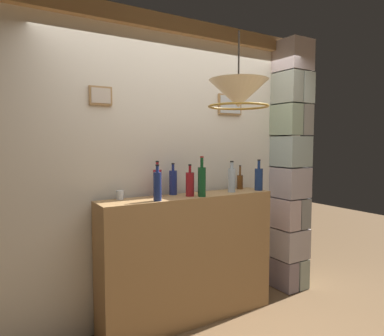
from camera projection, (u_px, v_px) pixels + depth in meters
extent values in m
cube|color=beige|center=(176.00, 168.00, 3.29)|extent=(3.29, 0.08, 2.76)
cube|color=#9E7547|center=(179.00, 26.00, 3.14)|extent=(3.29, 0.10, 0.14)
cube|color=#9E7547|center=(100.00, 96.00, 2.82)|extent=(0.19, 0.03, 0.15)
cube|color=#C1B19E|center=(101.00, 95.00, 2.81)|extent=(0.16, 0.01, 0.12)
cube|color=#9E7547|center=(230.00, 105.00, 3.50)|extent=(0.28, 0.03, 0.20)
cube|color=#B4B7B3|center=(231.00, 105.00, 3.49)|extent=(0.25, 0.01, 0.17)
cube|color=gray|center=(281.00, 273.00, 3.86)|extent=(0.15, 0.39, 0.33)
cube|color=#A2B2A7|center=(292.00, 270.00, 3.95)|extent=(0.15, 0.39, 0.33)
cube|color=#BBB1B5|center=(287.00, 242.00, 3.88)|extent=(0.33, 0.39, 0.33)
cube|color=#C4AEAE|center=(282.00, 213.00, 3.81)|extent=(0.17, 0.39, 0.33)
cube|color=gray|center=(293.00, 211.00, 3.90)|extent=(0.15, 0.39, 0.33)
cube|color=#ABA0A5|center=(288.00, 182.00, 3.83)|extent=(0.32, 0.39, 0.33)
cube|color=#94A49B|center=(289.00, 151.00, 3.81)|extent=(0.32, 0.39, 0.33)
cube|color=gray|center=(284.00, 120.00, 3.74)|extent=(0.16, 0.39, 0.33)
cube|color=gray|center=(295.00, 121.00, 3.83)|extent=(0.15, 0.39, 0.33)
cube|color=gray|center=(285.00, 88.00, 3.71)|extent=(0.15, 0.39, 0.33)
cube|color=#B1BEB1|center=(296.00, 89.00, 3.80)|extent=(0.17, 0.39, 0.33)
cube|color=#BCAAA8|center=(291.00, 57.00, 3.73)|extent=(0.31, 0.39, 0.33)
cube|color=#9E7547|center=(189.00, 258.00, 3.14)|extent=(1.65, 0.33, 1.15)
cylinder|color=#A9B9C5|center=(232.00, 180.00, 3.31)|extent=(0.07, 0.07, 0.22)
cylinder|color=#A9B9C5|center=(232.00, 165.00, 3.29)|extent=(0.03, 0.03, 0.06)
cylinder|color=black|center=(232.00, 162.00, 3.29)|extent=(0.04, 0.04, 0.01)
cylinder|color=brown|center=(240.00, 182.00, 3.51)|extent=(0.06, 0.06, 0.14)
cylinder|color=brown|center=(240.00, 171.00, 3.50)|extent=(0.02, 0.02, 0.09)
cylinder|color=black|center=(240.00, 166.00, 3.50)|extent=(0.02, 0.02, 0.01)
cylinder|color=maroon|center=(190.00, 184.00, 3.05)|extent=(0.07, 0.07, 0.21)
cylinder|color=maroon|center=(190.00, 169.00, 3.04)|extent=(0.02, 0.02, 0.06)
cylinder|color=black|center=(190.00, 165.00, 3.04)|extent=(0.03, 0.03, 0.01)
cylinder|color=navy|center=(157.00, 187.00, 2.81)|extent=(0.07, 0.07, 0.23)
cylinder|color=navy|center=(157.00, 169.00, 2.80)|extent=(0.03, 0.03, 0.05)
cylinder|color=black|center=(157.00, 165.00, 2.79)|extent=(0.03, 0.03, 0.01)
cylinder|color=navy|center=(259.00, 179.00, 3.42)|extent=(0.08, 0.08, 0.22)
cylinder|color=navy|center=(259.00, 165.00, 3.41)|extent=(0.03, 0.03, 0.08)
cylinder|color=black|center=(259.00, 160.00, 3.41)|extent=(0.03, 0.03, 0.01)
cylinder|color=#174A24|center=(202.00, 182.00, 3.03)|extent=(0.07, 0.07, 0.26)
cylinder|color=#174A24|center=(202.00, 162.00, 3.02)|extent=(0.03, 0.03, 0.08)
cylinder|color=maroon|center=(202.00, 157.00, 3.01)|extent=(0.03, 0.03, 0.01)
cylinder|color=maroon|center=(157.00, 183.00, 3.02)|extent=(0.07, 0.07, 0.24)
cylinder|color=maroon|center=(157.00, 166.00, 3.01)|extent=(0.03, 0.03, 0.07)
cylinder|color=black|center=(157.00, 161.00, 3.00)|extent=(0.03, 0.03, 0.01)
cylinder|color=navy|center=(173.00, 183.00, 3.14)|extent=(0.07, 0.07, 0.22)
cylinder|color=navy|center=(173.00, 167.00, 3.13)|extent=(0.02, 0.02, 0.06)
cylinder|color=black|center=(173.00, 164.00, 3.13)|extent=(0.03, 0.03, 0.01)
cylinder|color=silver|center=(120.00, 195.00, 2.88)|extent=(0.06, 0.06, 0.07)
cylinder|color=silver|center=(232.00, 186.00, 3.47)|extent=(0.06, 0.06, 0.08)
cone|color=#EFE5C6|center=(238.00, 94.00, 2.42)|extent=(0.42, 0.42, 0.19)
cylinder|color=black|center=(239.00, 55.00, 2.40)|extent=(0.01, 0.01, 0.33)
torus|color=#AD8433|center=(238.00, 106.00, 2.42)|extent=(0.42, 0.42, 0.02)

